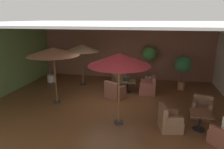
% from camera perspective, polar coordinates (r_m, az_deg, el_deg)
% --- Properties ---
extents(ground_plane, '(10.75, 8.66, 0.02)m').
position_cam_1_polar(ground_plane, '(9.21, -0.57, -8.29)').
color(ground_plane, brown).
extents(wall_back_brick, '(10.75, 0.08, 3.50)m').
position_cam_1_polar(wall_back_brick, '(12.80, 3.61, 6.70)').
color(wall_back_brick, brown).
rests_on(wall_back_brick, ground_plane).
extents(wall_left_accent, '(0.08, 8.66, 3.50)m').
position_cam_1_polar(wall_left_accent, '(11.08, -28.66, 3.44)').
color(wall_left_accent, '#6D904E').
rests_on(wall_left_accent, ground_plane).
extents(ceiling_slab, '(10.75, 8.66, 0.06)m').
position_cam_1_polar(ceiling_slab, '(8.43, -0.63, 14.30)').
color(ceiling_slab, silver).
rests_on(ceiling_slab, wall_back_brick).
extents(cafe_table_front_left, '(0.83, 0.83, 0.62)m').
position_cam_1_polar(cafe_table_front_left, '(10.46, 4.47, -2.38)').
color(cafe_table_front_left, black).
rests_on(cafe_table_front_left, ground_plane).
extents(armchair_front_left_north, '(0.81, 0.83, 0.92)m').
position_cam_1_polar(armchair_front_left_north, '(10.48, 10.18, -3.51)').
color(armchair_front_left_north, '#924F42').
rests_on(armchair_front_left_north, ground_plane).
extents(armchair_front_left_east, '(1.06, 1.08, 0.87)m').
position_cam_1_polar(armchair_front_left_east, '(11.42, 2.23, -1.70)').
color(armchair_front_left_east, brown).
rests_on(armchair_front_left_east, ground_plane).
extents(armchair_front_left_south, '(1.05, 1.02, 0.85)m').
position_cam_1_polar(armchair_front_left_south, '(9.75, 0.77, -4.86)').
color(armchair_front_left_south, brown).
rests_on(armchair_front_left_south, ground_plane).
extents(cafe_table_front_right, '(0.76, 0.76, 0.62)m').
position_cam_1_polar(cafe_table_front_right, '(7.66, 23.58, -10.92)').
color(cafe_table_front_right, black).
rests_on(cafe_table_front_right, ground_plane).
extents(armchair_front_right_east, '(0.89, 0.95, 0.81)m').
position_cam_1_polar(armchair_front_right_east, '(8.67, 23.95, -8.90)').
color(armchair_front_right_east, '#875D46').
rests_on(armchair_front_right_east, ground_plane).
extents(armchair_front_right_south, '(0.85, 0.84, 0.89)m').
position_cam_1_polar(armchair_front_right_south, '(7.37, 15.76, -12.49)').
color(armchair_front_right_south, brown).
rests_on(armchair_front_right_south, ground_plane).
extents(patio_umbrella_tall_red, '(1.96, 1.96, 2.33)m').
position_cam_1_polar(patio_umbrella_tall_red, '(11.38, -8.54, 7.37)').
color(patio_umbrella_tall_red, '#2D2D2D').
rests_on(patio_umbrella_tall_red, ground_plane).
extents(patio_umbrella_center_beige, '(2.13, 2.13, 2.60)m').
position_cam_1_polar(patio_umbrella_center_beige, '(6.81, 2.06, 4.20)').
color(patio_umbrella_center_beige, '#2D2D2D').
rests_on(patio_umbrella_center_beige, ground_plane).
extents(patio_umbrella_near_wall, '(2.23, 2.23, 2.53)m').
position_cam_1_polar(patio_umbrella_near_wall, '(8.99, -16.19, 6.17)').
color(patio_umbrella_near_wall, '#2D2D2D').
rests_on(patio_umbrella_near_wall, ground_plane).
extents(potted_tree_left_corner, '(0.88, 0.88, 1.83)m').
position_cam_1_polar(potted_tree_left_corner, '(11.25, 19.32, 2.29)').
color(potted_tree_left_corner, '#A26843').
rests_on(potted_tree_left_corner, ground_plane).
extents(potted_tree_mid_left, '(0.82, 0.82, 2.15)m').
position_cam_1_polar(potted_tree_mid_left, '(12.07, 10.45, 5.17)').
color(potted_tree_mid_left, silver).
rests_on(potted_tree_mid_left, ground_plane).
extents(potted_tree_mid_right, '(0.56, 0.56, 2.03)m').
position_cam_1_polar(potted_tree_mid_right, '(12.55, -17.08, 3.37)').
color(potted_tree_mid_right, silver).
rests_on(potted_tree_mid_right, ground_plane).
extents(iced_drink_cup, '(0.08, 0.08, 0.11)m').
position_cam_1_polar(iced_drink_cup, '(10.56, 4.00, -1.22)').
color(iced_drink_cup, white).
rests_on(iced_drink_cup, cafe_table_front_left).
extents(open_laptop, '(0.32, 0.24, 0.20)m').
position_cam_1_polar(open_laptop, '(10.32, 4.07, -1.64)').
color(open_laptop, '#9EA0A5').
rests_on(open_laptop, cafe_table_front_left).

